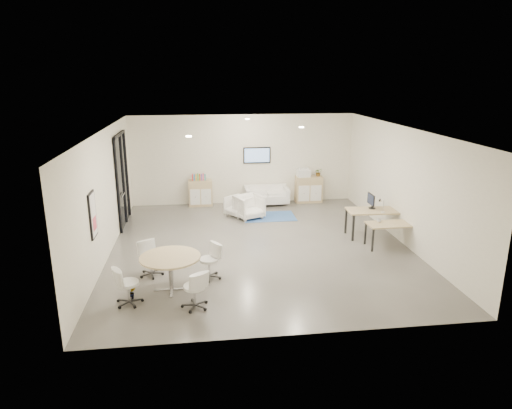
{
  "coord_description": "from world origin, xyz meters",
  "views": [
    {
      "loc": [
        -1.6,
        -11.66,
        4.57
      ],
      "look_at": [
        -0.05,
        0.4,
        1.08
      ],
      "focal_mm": 32.0,
      "sensor_mm": 36.0,
      "label": 1
    }
  ],
  "objects_px": {
    "sideboard_left": "(201,193)",
    "desk_front": "(391,226)",
    "loveseat": "(266,196)",
    "armchair_left": "(238,205)",
    "sideboard_right": "(309,189)",
    "round_table": "(170,260)",
    "desk_rear": "(374,213)",
    "armchair_right": "(249,206)"
  },
  "relations": [
    {
      "from": "round_table",
      "to": "desk_rear",
      "type": "bearing_deg",
      "value": 26.26
    },
    {
      "from": "sideboard_right",
      "to": "armchair_right",
      "type": "xyz_separation_m",
      "value": [
        -2.4,
        -1.67,
        -0.06
      ]
    },
    {
      "from": "armchair_left",
      "to": "desk_rear",
      "type": "xyz_separation_m",
      "value": [
        3.71,
        -2.49,
        0.35
      ]
    },
    {
      "from": "desk_front",
      "to": "round_table",
      "type": "bearing_deg",
      "value": -163.27
    },
    {
      "from": "desk_rear",
      "to": "desk_front",
      "type": "distance_m",
      "value": 0.91
    },
    {
      "from": "sideboard_right",
      "to": "loveseat",
      "type": "bearing_deg",
      "value": -175.13
    },
    {
      "from": "armchair_right",
      "to": "round_table",
      "type": "relative_size",
      "value": 0.64
    },
    {
      "from": "loveseat",
      "to": "round_table",
      "type": "relative_size",
      "value": 1.21
    },
    {
      "from": "sideboard_left",
      "to": "sideboard_right",
      "type": "bearing_deg",
      "value": -0.24
    },
    {
      "from": "loveseat",
      "to": "desk_front",
      "type": "distance_m",
      "value": 5.36
    },
    {
      "from": "armchair_left",
      "to": "loveseat",
      "type": "bearing_deg",
      "value": 97.48
    },
    {
      "from": "sideboard_right",
      "to": "round_table",
      "type": "bearing_deg",
      "value": -125.11
    },
    {
      "from": "sideboard_right",
      "to": "round_table",
      "type": "height_order",
      "value": "sideboard_right"
    },
    {
      "from": "desk_front",
      "to": "armchair_right",
      "type": "bearing_deg",
      "value": 137.56
    },
    {
      "from": "sideboard_left",
      "to": "desk_rear",
      "type": "distance_m",
      "value": 6.28
    },
    {
      "from": "desk_rear",
      "to": "round_table",
      "type": "xyz_separation_m",
      "value": [
        -5.65,
        -2.79,
        0.0
      ]
    },
    {
      "from": "desk_rear",
      "to": "round_table",
      "type": "bearing_deg",
      "value": -150.87
    },
    {
      "from": "armchair_left",
      "to": "sideboard_left",
      "type": "bearing_deg",
      "value": -177.85
    },
    {
      "from": "desk_front",
      "to": "armchair_left",
      "type": "bearing_deg",
      "value": 137.36
    },
    {
      "from": "sideboard_right",
      "to": "desk_rear",
      "type": "xyz_separation_m",
      "value": [
        0.98,
        -3.85,
        0.23
      ]
    },
    {
      "from": "loveseat",
      "to": "armchair_right",
      "type": "distance_m",
      "value": 1.73
    },
    {
      "from": "armchair_left",
      "to": "desk_front",
      "type": "distance_m",
      "value": 5.14
    },
    {
      "from": "sideboard_left",
      "to": "desk_front",
      "type": "distance_m",
      "value": 6.97
    },
    {
      "from": "armchair_right",
      "to": "desk_rear",
      "type": "relative_size",
      "value": 0.54
    },
    {
      "from": "desk_front",
      "to": "sideboard_left",
      "type": "bearing_deg",
      "value": 135.54
    },
    {
      "from": "sideboard_left",
      "to": "sideboard_right",
      "type": "distance_m",
      "value": 3.96
    },
    {
      "from": "sideboard_right",
      "to": "armchair_right",
      "type": "distance_m",
      "value": 2.92
    },
    {
      "from": "sideboard_right",
      "to": "armchair_left",
      "type": "relative_size",
      "value": 1.34
    },
    {
      "from": "sideboard_left",
      "to": "armchair_right",
      "type": "height_order",
      "value": "sideboard_left"
    },
    {
      "from": "sideboard_right",
      "to": "desk_front",
      "type": "height_order",
      "value": "sideboard_right"
    },
    {
      "from": "loveseat",
      "to": "desk_front",
      "type": "relative_size",
      "value": 1.21
    },
    {
      "from": "desk_front",
      "to": "sideboard_right",
      "type": "bearing_deg",
      "value": 102.05
    },
    {
      "from": "sideboard_left",
      "to": "armchair_left",
      "type": "distance_m",
      "value": 1.84
    },
    {
      "from": "loveseat",
      "to": "armchair_left",
      "type": "xyz_separation_m",
      "value": [
        -1.13,
        -1.22,
        0.04
      ]
    },
    {
      "from": "sideboard_right",
      "to": "desk_front",
      "type": "bearing_deg",
      "value": -76.6
    },
    {
      "from": "sideboard_right",
      "to": "armchair_right",
      "type": "relative_size",
      "value": 1.15
    },
    {
      "from": "sideboard_right",
      "to": "round_table",
      "type": "xyz_separation_m",
      "value": [
        -4.67,
        -6.64,
        0.23
      ]
    },
    {
      "from": "armchair_right",
      "to": "desk_front",
      "type": "height_order",
      "value": "armchair_right"
    },
    {
      "from": "armchair_right",
      "to": "desk_rear",
      "type": "distance_m",
      "value": 4.03
    },
    {
      "from": "loveseat",
      "to": "round_table",
      "type": "height_order",
      "value": "round_table"
    },
    {
      "from": "sideboard_left",
      "to": "sideboard_right",
      "type": "relative_size",
      "value": 0.97
    },
    {
      "from": "sideboard_left",
      "to": "armchair_left",
      "type": "xyz_separation_m",
      "value": [
        1.23,
        -1.37,
        -0.11
      ]
    }
  ]
}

